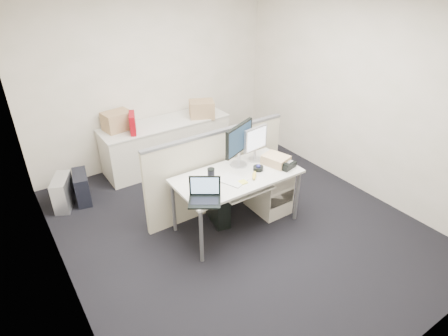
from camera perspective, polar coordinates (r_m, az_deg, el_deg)
floor at (r=4.83m, az=1.87°, el=-8.57°), size 4.00×4.50×0.01m
wall_back at (r=6.00m, az=-10.84°, el=13.27°), size 4.00×0.02×2.70m
wall_front at (r=2.89m, az=29.61°, el=-9.07°), size 4.00×0.02×2.70m
wall_left at (r=3.48m, az=-25.62°, el=-1.41°), size 0.02×4.50×2.70m
wall_right at (r=5.49m, az=19.67°, el=10.58°), size 0.02×4.50×2.70m
desk at (r=4.45m, az=2.01°, el=-1.75°), size 1.50×0.75×0.73m
keyboard_tray at (r=4.35m, az=3.38°, el=-3.27°), size 0.62×0.32×0.02m
drawer_pedestal at (r=4.96m, az=6.78°, el=-3.02°), size 0.40×0.55×0.65m
cubicle_partition at (r=4.82m, az=-1.10°, el=-0.65°), size 2.00×0.06×1.10m
back_counter at (r=6.07m, az=-8.73°, el=3.63°), size 2.00×0.60×0.72m
monitor_main at (r=4.49m, az=2.30°, el=3.46°), size 0.58×0.40×0.54m
monitor_small at (r=4.66m, az=4.79°, el=3.63°), size 0.38×0.22×0.44m
laptop at (r=3.86m, az=-3.02°, el=-3.77°), size 0.42×0.39×0.25m
trackball at (r=4.52m, az=5.24°, el=-0.04°), size 0.16×0.16×0.05m
desk_phone at (r=4.62m, az=9.40°, el=0.51°), size 0.25×0.22×0.07m
paper_stack at (r=4.30m, az=1.34°, el=-1.86°), size 0.32×0.35×0.01m
sticky_pad at (r=4.26m, az=2.89°, el=-2.16°), size 0.09×0.09×0.01m
travel_mug at (r=4.22m, az=-1.98°, el=-1.26°), size 0.10×0.10×0.17m
banana at (r=4.38m, az=4.63°, el=-1.10°), size 0.16×0.17×0.04m
cellphone at (r=4.60m, az=1.58°, el=0.44°), size 0.08×0.11×0.01m
manila_folders at (r=4.66m, az=7.90°, el=1.23°), size 0.31×0.36×0.11m
keyboard at (r=4.39m, az=3.60°, el=-2.58°), size 0.48×0.27×0.03m
pc_tower_desk at (r=4.77m, az=-0.97°, el=-5.95°), size 0.26×0.47×0.41m
pc_tower_spare_dark at (r=5.51m, az=-20.83°, el=-2.75°), size 0.26×0.48×0.42m
pc_tower_spare_silver at (r=5.47m, az=-23.33°, el=-3.42°), size 0.36×0.50×0.43m
cardboard_box_left at (r=5.75m, az=-15.94°, el=6.83°), size 0.43×0.35×0.29m
cardboard_box_right at (r=6.03m, az=-3.41°, el=8.90°), size 0.47×0.43×0.28m
red_binder at (r=5.60m, az=-13.74°, el=6.57°), size 0.19×0.33×0.31m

